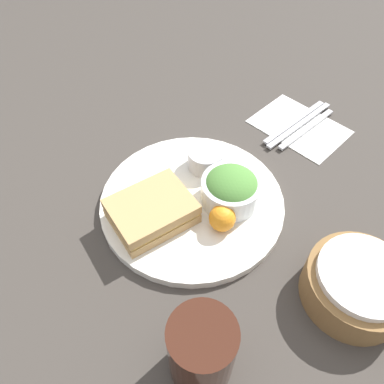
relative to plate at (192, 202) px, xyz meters
name	(u,v)px	position (x,y,z in m)	size (l,w,h in m)	color
ground_plane	(192,205)	(0.00, 0.00, -0.01)	(4.00, 4.00, 0.00)	#3D3833
plate	(192,202)	(0.00, 0.00, 0.00)	(0.32, 0.32, 0.02)	white
sandwich	(152,211)	(0.08, -0.02, 0.03)	(0.15, 0.13, 0.04)	tan
salad_bowl	(231,189)	(-0.05, 0.05, 0.04)	(0.10, 0.10, 0.06)	white
dressing_cup	(206,159)	(-0.08, -0.04, 0.03)	(0.07, 0.07, 0.04)	#B7B7BC
orange_wedge	(222,218)	(0.01, 0.07, 0.03)	(0.04, 0.04, 0.04)	orange
drink_glass	(202,351)	(0.18, 0.20, 0.05)	(0.08, 0.08, 0.12)	#38190F
bread_basket	(357,285)	(-0.05, 0.29, 0.03)	(0.15, 0.15, 0.07)	olive
napkin	(299,126)	(-0.31, 0.01, -0.01)	(0.14, 0.19, 0.00)	white
fork	(293,121)	(-0.31, 0.00, 0.00)	(0.20, 0.01, 0.01)	#B2B2B7
knife	(300,125)	(-0.31, 0.01, 0.00)	(0.21, 0.01, 0.01)	#B2B2B7
spoon	(307,129)	(-0.31, 0.03, 0.00)	(0.18, 0.01, 0.01)	#B2B2B7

